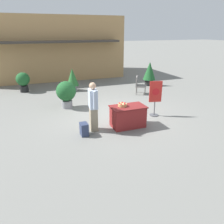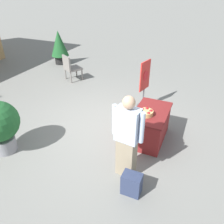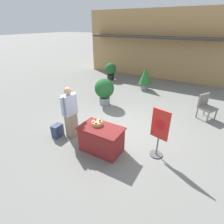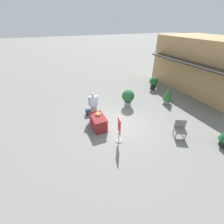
{
  "view_description": "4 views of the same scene",
  "coord_description": "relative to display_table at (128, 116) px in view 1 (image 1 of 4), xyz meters",
  "views": [
    {
      "loc": [
        -3.17,
        -7.76,
        3.26
      ],
      "look_at": [
        -0.6,
        -1.01,
        0.54
      ],
      "focal_mm": 35.0,
      "sensor_mm": 36.0,
      "label": 1
    },
    {
      "loc": [
        -4.26,
        -2.09,
        3.25
      ],
      "look_at": [
        -0.24,
        -0.33,
        0.63
      ],
      "focal_mm": 35.0,
      "sensor_mm": 36.0,
      "label": 2
    },
    {
      "loc": [
        2.25,
        -4.61,
        3.33
      ],
      "look_at": [
        -0.23,
        -0.36,
        0.84
      ],
      "focal_mm": 28.0,
      "sensor_mm": 36.0,
      "label": 3
    },
    {
      "loc": [
        6.56,
        -3.26,
        5.33
      ],
      "look_at": [
        0.13,
        -0.47,
        1.01
      ],
      "focal_mm": 24.0,
      "sensor_mm": 36.0,
      "label": 4
    }
  ],
  "objects": [
    {
      "name": "storefront_building",
      "position": [
        -1.37,
        10.69,
        1.71
      ],
      "size": [
        9.62,
        5.84,
        4.18
      ],
      "color": "tan",
      "rests_on": "ground_plane"
    },
    {
      "name": "potted_plant_near_right",
      "position": [
        -0.84,
        5.66,
        0.33
      ],
      "size": [
        0.68,
        0.68,
        1.27
      ],
      "color": "gray",
      "rests_on": "ground_plane"
    },
    {
      "name": "potted_plant_far_right",
      "position": [
        3.87,
        5.22,
        0.43
      ],
      "size": [
        0.77,
        0.77,
        1.46
      ],
      "color": "black",
      "rests_on": "ground_plane"
    },
    {
      "name": "poster_board",
      "position": [
        1.45,
        0.59,
        0.37
      ],
      "size": [
        0.49,
        0.36,
        1.42
      ],
      "rotation": [
        0.0,
        0.0,
        -1.81
      ],
      "color": "#4C4C51",
      "rests_on": "ground_plane"
    },
    {
      "name": "patio_chair",
      "position": [
        2.37,
        3.69,
        0.15
      ],
      "size": [
        0.75,
        0.75,
        0.95
      ],
      "rotation": [
        0.0,
        0.0,
        5.75
      ],
      "color": "gray",
      "rests_on": "ground_plane"
    },
    {
      "name": "display_table",
      "position": [
        0.0,
        0.0,
        0.0
      ],
      "size": [
        1.22,
        0.73,
        0.76
      ],
      "color": "maroon",
      "rests_on": "ground_plane"
    },
    {
      "name": "backpack",
      "position": [
        -1.64,
        -0.13,
        -0.17
      ],
      "size": [
        0.24,
        0.34,
        0.42
      ],
      "color": "#2D3856",
      "rests_on": "ground_plane"
    },
    {
      "name": "potted_plant_far_left",
      "position": [
        -3.46,
        6.35,
        0.26
      ],
      "size": [
        0.74,
        0.74,
        1.09
      ],
      "color": "black",
      "rests_on": "ground_plane"
    },
    {
      "name": "potted_plant_near_left",
      "position": [
        -1.68,
        2.81,
        0.32
      ],
      "size": [
        0.87,
        0.87,
        1.2
      ],
      "color": "gray",
      "rests_on": "ground_plane"
    },
    {
      "name": "apple_basket",
      "position": [
        -0.19,
        0.08,
        0.44
      ],
      "size": [
        0.31,
        0.31,
        0.13
      ],
      "color": "tan",
      "rests_on": "display_table"
    },
    {
      "name": "ground_plane",
      "position": [
        0.08,
        1.22,
        -0.38
      ],
      "size": [
        120.0,
        120.0,
        0.0
      ],
      "primitive_type": "plane",
      "color": "slate"
    },
    {
      "name": "person_visitor",
      "position": [
        -1.23,
        0.13,
        0.48
      ],
      "size": [
        0.3,
        0.61,
        1.68
      ],
      "rotation": [
        0.0,
        0.0,
        -0.1
      ],
      "color": "gray",
      "rests_on": "ground_plane"
    }
  ]
}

